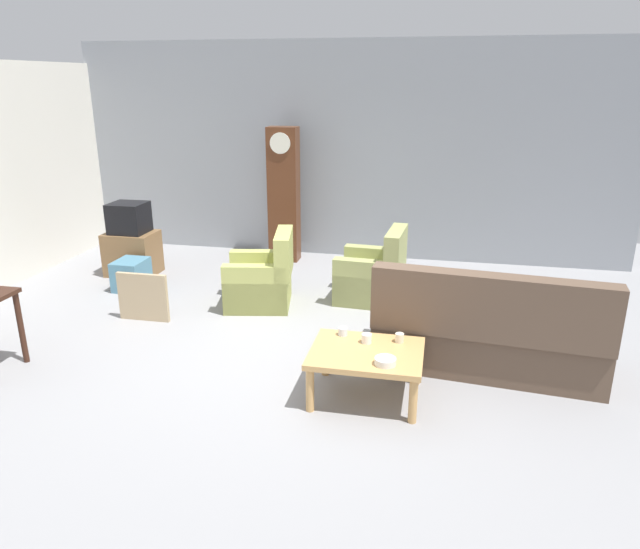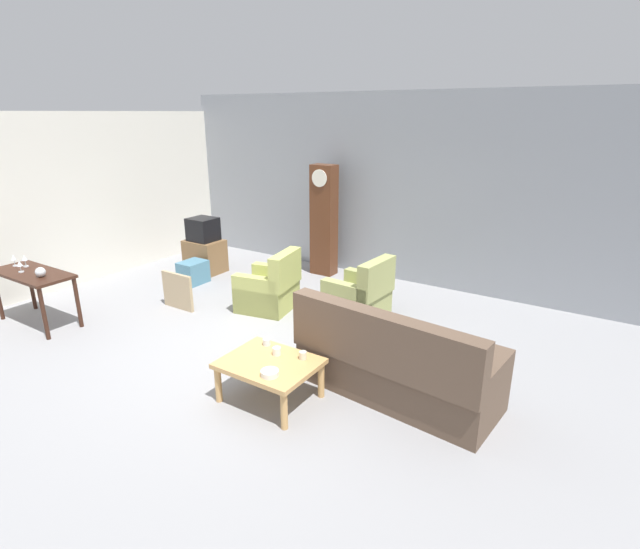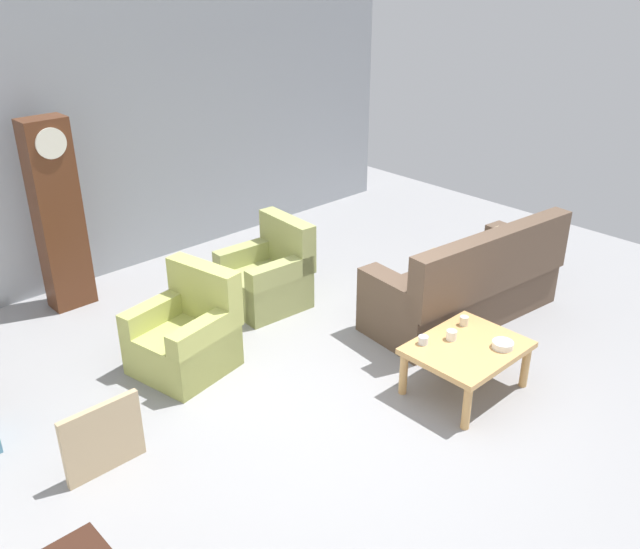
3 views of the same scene
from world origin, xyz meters
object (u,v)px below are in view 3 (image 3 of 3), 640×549
coffee_table_wood (467,352)px  armchair_olive_near (186,337)px  couch_floral (467,286)px  cup_white_porcelain (452,335)px  cup_blue_rimmed (423,340)px  grandfather_clock (58,216)px  cup_cream_tall (464,321)px  framed_picture_leaning (103,439)px  armchair_olive_far (268,278)px  bowl_white_stacked (503,345)px

coffee_table_wood → armchair_olive_near: bearing=128.4°
couch_floral → cup_white_porcelain: size_ratio=24.55×
armchair_olive_near → cup_blue_rimmed: armchair_olive_near is taller
couch_floral → cup_blue_rimmed: 1.40m
couch_floral → grandfather_clock: (-2.81, 3.06, 0.65)m
couch_floral → armchair_olive_near: 2.84m
grandfather_clock → cup_white_porcelain: (1.74, -3.66, -0.52)m
cup_cream_tall → cup_blue_rimmed: bearing=175.2°
framed_picture_leaning → cup_white_porcelain: framed_picture_leaning is taller
couch_floral → armchair_olive_far: 2.07m
couch_floral → grandfather_clock: bearing=132.6°
cup_blue_rimmed → cup_cream_tall: bearing=-4.8°
cup_white_porcelain → cup_cream_tall: size_ratio=1.09×
armchair_olive_far → cup_cream_tall: bearing=-77.2°
coffee_table_wood → cup_cream_tall: (0.26, 0.23, 0.10)m
coffee_table_wood → framed_picture_leaning: framed_picture_leaning is taller
armchair_olive_far → cup_cream_tall: armchair_olive_far is taller
couch_floral → cup_blue_rimmed: couch_floral is taller
framed_picture_leaning → cup_white_porcelain: 2.89m
grandfather_clock → cup_white_porcelain: 4.09m
coffee_table_wood → framed_picture_leaning: bearing=156.6°
couch_floral → framed_picture_leaning: (-3.77, 0.42, -0.07)m
grandfather_clock → bowl_white_stacked: (1.94, -4.04, -0.53)m
armchair_olive_far → cup_white_porcelain: armchair_olive_far is taller
grandfather_clock → cup_white_porcelain: bearing=-64.6°
bowl_white_stacked → cup_white_porcelain: bearing=118.4°
armchair_olive_near → framed_picture_leaning: size_ratio=1.53×
framed_picture_leaning → cup_blue_rimmed: framed_picture_leaning is taller
armchair_olive_near → cup_white_porcelain: armchair_olive_near is taller
grandfather_clock → framed_picture_leaning: bearing=-110.0°
armchair_olive_near → armchair_olive_far: size_ratio=1.00×
framed_picture_leaning → bowl_white_stacked: size_ratio=3.39×
couch_floral → cup_blue_rimmed: size_ratio=26.20×
armchair_olive_near → bowl_white_stacked: (1.71, -2.15, 0.16)m
armchair_olive_near → grandfather_clock: 2.03m
grandfather_clock → framed_picture_leaning: 2.90m
coffee_table_wood → cup_blue_rimmed: cup_blue_rimmed is taller
armchair_olive_far → grandfather_clock: (-1.53, 1.44, 0.70)m
cup_white_porcelain → bowl_white_stacked: 0.43m
grandfather_clock → framed_picture_leaning: size_ratio=3.33×
cup_blue_rimmed → coffee_table_wood: bearing=-47.2°
armchair_olive_near → coffee_table_wood: armchair_olive_near is taller
cup_blue_rimmed → armchair_olive_near: bearing=127.7°
armchair_olive_near → framed_picture_leaning: bearing=-147.7°
couch_floral → armchair_olive_near: (-2.58, 1.17, -0.05)m
armchair_olive_far → coffee_table_wood: armchair_olive_far is taller
cup_blue_rimmed → bowl_white_stacked: size_ratio=0.47×
couch_floral → armchair_olive_near: bearing=155.6°
bowl_white_stacked → armchair_olive_far: bearing=99.0°
couch_floral → cup_white_porcelain: 1.24m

